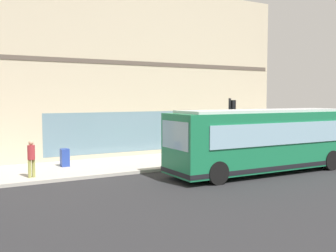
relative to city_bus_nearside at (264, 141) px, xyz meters
name	(u,v)px	position (x,y,z in m)	size (l,w,h in m)	color
ground	(225,177)	(0.05, 2.33, -1.55)	(120.00, 120.00, 0.00)	#262628
sidewalk_curb	(171,160)	(5.02, 2.33, -1.48)	(4.74, 40.00, 0.15)	#B2ADA3
building_corner	(126,76)	(11.36, 2.33, 3.63)	(8.01, 18.91, 10.38)	beige
city_bus_nearside	(264,141)	(0.00, 0.00, 0.00)	(2.70, 10.07, 3.07)	#197247
traffic_light_near_corner	(231,117)	(3.32, -0.64, 1.01)	(0.32, 0.49, 3.46)	black
fire_hydrant	(254,146)	(5.22, -4.02, -1.04)	(0.35, 0.35, 0.74)	red
pedestrian_near_hydrant	(291,137)	(3.36, -5.41, -0.38)	(0.32, 0.32, 1.77)	#3359A5
pedestrian_near_building_entrance	(31,156)	(3.50, 10.24, -0.46)	(0.32, 0.32, 1.64)	#99994C
pedestrian_walking_along_curb	(276,135)	(5.86, -6.63, -0.51)	(0.32, 0.32, 1.56)	#3359A5
newspaper_vending_box	(65,158)	(5.60, 8.23, -0.95)	(0.44, 0.42, 0.90)	#263F99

